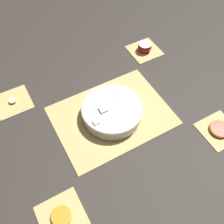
# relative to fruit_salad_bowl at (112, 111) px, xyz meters

# --- Properties ---
(ground_plane) EXTENTS (6.00, 6.00, 0.00)m
(ground_plane) POSITION_rel_fruit_salad_bowl_xyz_m (0.00, 0.00, -0.04)
(ground_plane) COLOR #2D2823
(bamboo_mat_center) EXTENTS (0.46, 0.34, 0.01)m
(bamboo_mat_center) POSITION_rel_fruit_salad_bowl_xyz_m (0.00, 0.00, -0.03)
(bamboo_mat_center) COLOR tan
(bamboo_mat_center) RESTS_ON ground_plane
(coaster_mat_near_left) EXTENTS (0.14, 0.14, 0.01)m
(coaster_mat_near_left) POSITION_rel_fruit_salad_bowl_xyz_m (-0.33, -0.26, -0.03)
(coaster_mat_near_left) COLOR tan
(coaster_mat_near_left) RESTS_ON ground_plane
(coaster_mat_near_right) EXTENTS (0.14, 0.14, 0.01)m
(coaster_mat_near_right) POSITION_rel_fruit_salad_bowl_xyz_m (0.33, -0.26, -0.03)
(coaster_mat_near_right) COLOR tan
(coaster_mat_near_right) RESTS_ON ground_plane
(coaster_mat_far_left) EXTENTS (0.14, 0.14, 0.01)m
(coaster_mat_far_left) POSITION_rel_fruit_salad_bowl_xyz_m (-0.33, 0.27, -0.03)
(coaster_mat_far_left) COLOR tan
(coaster_mat_far_left) RESTS_ON ground_plane
(coaster_mat_far_right) EXTENTS (0.14, 0.14, 0.01)m
(coaster_mat_far_right) POSITION_rel_fruit_salad_bowl_xyz_m (0.33, 0.27, -0.03)
(coaster_mat_far_right) COLOR tan
(coaster_mat_far_right) RESTS_ON ground_plane
(fruit_salad_bowl) EXTENTS (0.25, 0.25, 0.06)m
(fruit_salad_bowl) POSITION_rel_fruit_salad_bowl_xyz_m (0.00, 0.00, 0.00)
(fruit_salad_bowl) COLOR silver
(fruit_salad_bowl) RESTS_ON bamboo_mat_center
(apple_half) EXTENTS (0.07, 0.07, 0.04)m
(apple_half) POSITION_rel_fruit_salad_bowl_xyz_m (0.33, 0.27, -0.01)
(apple_half) COLOR #B72D23
(apple_half) RESTS_ON coaster_mat_far_right
(orange_slice_whole) EXTENTS (0.07, 0.07, 0.01)m
(orange_slice_whole) POSITION_rel_fruit_salad_bowl_xyz_m (-0.33, -0.26, -0.03)
(orange_slice_whole) COLOR orange
(orange_slice_whole) RESTS_ON coaster_mat_near_left
(banana_coin_single) EXTENTS (0.03, 0.03, 0.01)m
(banana_coin_single) POSITION_rel_fruit_salad_bowl_xyz_m (-0.33, 0.27, -0.03)
(banana_coin_single) COLOR #F7EFC6
(banana_coin_single) RESTS_ON coaster_mat_far_left
(grapefruit_slice) EXTENTS (0.08, 0.08, 0.01)m
(grapefruit_slice) POSITION_rel_fruit_salad_bowl_xyz_m (0.33, -0.26, -0.02)
(grapefruit_slice) COLOR red
(grapefruit_slice) RESTS_ON coaster_mat_near_right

